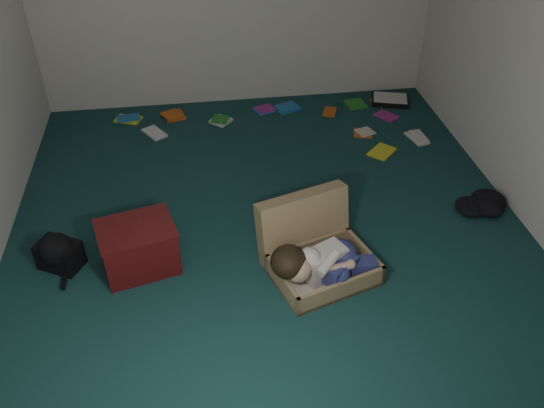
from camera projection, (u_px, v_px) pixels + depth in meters
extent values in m
plane|color=#153C3A|center=(269.00, 228.00, 4.51)|extent=(4.50, 4.50, 0.00)
plane|color=silver|center=(363.00, 348.00, 1.95)|extent=(4.50, 0.00, 4.50)
cube|color=#998054|center=(324.00, 269.00, 4.02)|extent=(0.81, 0.68, 0.16)
cube|color=#ECE5CC|center=(324.00, 274.00, 4.05)|extent=(0.73, 0.61, 0.02)
cube|color=#998054|center=(303.00, 225.00, 4.15)|extent=(0.72, 0.41, 0.51)
cube|color=silver|center=(324.00, 263.00, 3.95)|extent=(0.34, 0.28, 0.22)
sphere|color=tan|center=(298.00, 269.00, 3.81)|extent=(0.19, 0.19, 0.19)
ellipsoid|color=black|center=(289.00, 262.00, 3.82)|extent=(0.25, 0.26, 0.22)
ellipsoid|color=navy|center=(342.00, 255.00, 4.01)|extent=(0.23, 0.26, 0.22)
cube|color=navy|center=(340.00, 270.00, 3.91)|extent=(0.28, 0.26, 0.14)
cube|color=navy|center=(359.00, 267.00, 3.97)|extent=(0.24, 0.12, 0.11)
sphere|color=white|center=(368.00, 262.00, 4.03)|extent=(0.11, 0.11, 0.11)
sphere|color=white|center=(373.00, 269.00, 3.99)|extent=(0.10, 0.10, 0.10)
cylinder|color=tan|center=(340.00, 267.00, 3.85)|extent=(0.19, 0.11, 0.07)
cube|color=#4C0F10|center=(139.00, 249.00, 4.06)|extent=(0.58, 0.50, 0.34)
cube|color=#4C0F10|center=(135.00, 229.00, 3.96)|extent=(0.61, 0.53, 0.02)
cube|color=black|center=(390.00, 100.00, 6.23)|extent=(0.46, 0.39, 0.05)
cube|color=white|center=(390.00, 98.00, 6.21)|extent=(0.41, 0.35, 0.01)
cube|color=yellow|center=(128.00, 119.00, 5.91)|extent=(0.21, 0.16, 0.02)
cube|color=#CC521B|center=(174.00, 116.00, 5.96)|extent=(0.26, 0.25, 0.02)
cube|color=white|center=(221.00, 121.00, 5.88)|extent=(0.21, 0.24, 0.02)
cube|color=#1F69AB|center=(287.00, 108.00, 6.10)|extent=(0.22, 0.25, 0.02)
cube|color=#CE5D18|center=(330.00, 112.00, 6.04)|extent=(0.26, 0.24, 0.02)
cube|color=#248526|center=(355.00, 104.00, 6.17)|extent=(0.22, 0.17, 0.02)
cube|color=#A82A87|center=(387.00, 116.00, 5.97)|extent=(0.26, 0.26, 0.02)
cube|color=beige|center=(417.00, 138.00, 5.61)|extent=(0.19, 0.23, 0.02)
cube|color=yellow|center=(382.00, 151.00, 5.41)|extent=(0.23, 0.26, 0.02)
cube|color=#CC521B|center=(380.00, 102.00, 6.22)|extent=(0.26, 0.23, 0.02)
cube|color=white|center=(155.00, 133.00, 5.68)|extent=(0.23, 0.19, 0.02)
cube|color=#1F69AB|center=(264.00, 110.00, 6.07)|extent=(0.26, 0.26, 0.02)
cube|color=#CE5D18|center=(363.00, 133.00, 5.69)|extent=(0.18, 0.22, 0.02)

